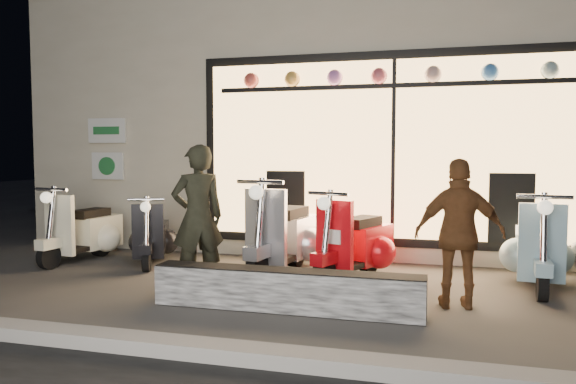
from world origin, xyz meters
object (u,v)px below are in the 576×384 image
at_px(scooter_red, 359,243).
at_px(scooter_silver, 287,235).
at_px(woman, 460,234).
at_px(graffiti_barrier, 286,290).
at_px(man, 198,217).

bearing_deg(scooter_red, scooter_silver, -164.32).
xyz_separation_m(scooter_silver, woman, (2.08, -1.20, 0.27)).
xyz_separation_m(graffiti_barrier, scooter_silver, (-0.48, 1.75, 0.26)).
distance_m(scooter_silver, scooter_red, 0.94).
distance_m(graffiti_barrier, scooter_red, 1.72).
xyz_separation_m(scooter_silver, scooter_red, (0.94, -0.11, -0.05)).
xyz_separation_m(graffiti_barrier, scooter_red, (0.46, 1.64, 0.22)).
distance_m(scooter_silver, woman, 2.41).
height_order(graffiti_barrier, man, man).
relative_size(scooter_silver, woman, 1.11).
xyz_separation_m(graffiti_barrier, woman, (1.60, 0.55, 0.53)).
height_order(scooter_silver, scooter_red, scooter_silver).
relative_size(scooter_red, woman, 0.98).
bearing_deg(scooter_silver, woman, -21.65).
bearing_deg(graffiti_barrier, scooter_red, 74.49).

